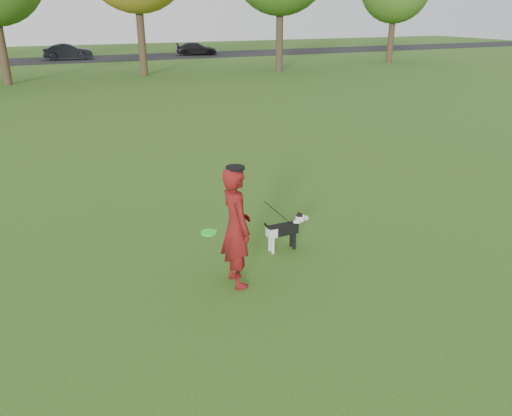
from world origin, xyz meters
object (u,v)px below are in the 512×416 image
car_mid (68,52)px  dog (286,228)px  car_right (196,49)px  man (236,227)px

car_mid → dog: bearing=-172.0°
dog → car_right: size_ratio=0.23×
man → dog: bearing=-58.9°
man → dog: 1.52m
car_right → dog: bearing=176.9°
car_mid → car_right: car_mid is taller
dog → car_right: (11.38, 39.64, 0.16)m
man → car_right: (12.61, 40.36, -0.37)m
dog → car_mid: size_ratio=0.22×
car_mid → car_right: bearing=-81.9°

